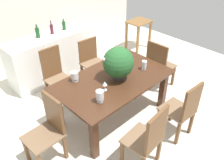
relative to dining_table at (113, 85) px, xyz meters
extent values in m
plane|color=silver|center=(0.00, 0.12, -0.63)|extent=(7.04, 7.04, 0.00)
cube|color=silver|center=(0.00, 2.72, 0.67)|extent=(6.40, 0.10, 2.60)
cube|color=#422616|center=(0.00, 0.00, 0.11)|extent=(1.83, 1.09, 0.03)
cube|color=#422616|center=(-0.80, -0.43, -0.27)|extent=(0.10, 0.10, 0.73)
cube|color=#422616|center=(0.80, -0.43, -0.27)|extent=(0.10, 0.10, 0.73)
cube|color=#422616|center=(-0.80, 0.43, -0.27)|extent=(0.10, 0.10, 0.73)
cube|color=#422616|center=(0.80, 0.43, -0.27)|extent=(0.10, 0.10, 0.73)
cube|color=brown|center=(0.59, -0.77, -0.41)|extent=(0.05, 0.05, 0.44)
cube|color=brown|center=(0.25, -0.75, -0.41)|extent=(0.05, 0.05, 0.44)
cube|color=brown|center=(0.57, -1.14, -0.41)|extent=(0.05, 0.05, 0.44)
cube|color=brown|center=(0.23, -1.12, -0.41)|extent=(0.05, 0.05, 0.44)
cube|color=brown|center=(0.41, -0.94, -0.18)|extent=(0.44, 0.47, 0.03)
cube|color=brown|center=(0.40, -1.15, 0.09)|extent=(0.38, 0.06, 0.52)
cube|color=brown|center=(0.21, 0.76, -0.41)|extent=(0.05, 0.05, 0.44)
cube|color=brown|center=(0.58, 0.73, -0.41)|extent=(0.05, 0.05, 0.44)
cube|color=brown|center=(0.24, 1.15, -0.41)|extent=(0.05, 0.05, 0.44)
cube|color=brown|center=(0.61, 1.12, -0.41)|extent=(0.05, 0.05, 0.44)
cube|color=brown|center=(0.41, 0.94, -0.18)|extent=(0.48, 0.50, 0.03)
cube|color=brown|center=(0.43, 1.15, 0.06)|extent=(0.41, 0.07, 0.45)
cube|color=brown|center=(-1.52, 0.17, -0.41)|extent=(0.05, 0.05, 0.44)
cube|color=brown|center=(-1.12, 0.18, -0.41)|extent=(0.05, 0.05, 0.44)
cube|color=brown|center=(-1.11, -0.17, -0.41)|extent=(0.05, 0.05, 0.44)
cube|color=brown|center=(-1.31, 0.00, -0.18)|extent=(0.49, 0.44, 0.03)
cube|color=brown|center=(-1.10, 0.01, 0.10)|extent=(0.05, 0.39, 0.54)
cube|color=brown|center=(1.50, -0.20, -0.41)|extent=(0.05, 0.05, 0.44)
cube|color=brown|center=(1.49, 0.21, -0.41)|extent=(0.05, 0.05, 0.44)
cube|color=brown|center=(1.14, -0.21, -0.41)|extent=(0.05, 0.05, 0.44)
cube|color=brown|center=(1.13, 0.20, -0.41)|extent=(0.05, 0.05, 0.44)
cube|color=brown|center=(1.31, 0.00, -0.18)|extent=(0.45, 0.49, 0.03)
cube|color=brown|center=(1.11, -0.01, 0.09)|extent=(0.05, 0.44, 0.52)
cube|color=brown|center=(-0.23, -0.76, -0.41)|extent=(0.05, 0.05, 0.44)
cube|color=brown|center=(-0.62, -0.79, -0.41)|extent=(0.05, 0.05, 0.44)
cube|color=brown|center=(-0.20, -1.10, -0.41)|extent=(0.05, 0.05, 0.44)
cube|color=brown|center=(-0.41, -0.94, -0.18)|extent=(0.49, 0.45, 0.03)
cube|color=brown|center=(-0.40, -1.13, 0.11)|extent=(0.43, 0.07, 0.55)
cube|color=brown|center=(-0.58, 0.75, -0.41)|extent=(0.05, 0.05, 0.44)
cube|color=brown|center=(-0.25, 0.74, -0.41)|extent=(0.05, 0.05, 0.44)
cube|color=brown|center=(-0.57, 1.15, -0.41)|extent=(0.05, 0.05, 0.44)
cube|color=brown|center=(-0.24, 1.14, -0.41)|extent=(0.05, 0.05, 0.44)
cube|color=brown|center=(-0.41, 0.94, -0.18)|extent=(0.42, 0.48, 0.03)
cube|color=brown|center=(-0.40, 1.16, 0.11)|extent=(0.37, 0.05, 0.56)
cylinder|color=#333338|center=(0.05, -0.05, 0.18)|extent=(0.16, 0.16, 0.11)
sphere|color=#235628|center=(0.05, -0.05, 0.42)|extent=(0.48, 0.48, 0.48)
sphere|color=#DB9EB2|center=(0.00, 0.11, 0.40)|extent=(0.04, 0.04, 0.04)
sphere|color=#DB9EB2|center=(0.04, 0.09, 0.50)|extent=(0.05, 0.05, 0.05)
sphere|color=#DB9EB2|center=(-0.15, 0.05, 0.51)|extent=(0.06, 0.06, 0.06)
sphere|color=#DB9EB2|center=(0.08, -0.20, 0.45)|extent=(0.04, 0.04, 0.04)
sphere|color=#DB9EB2|center=(0.14, 0.13, 0.40)|extent=(0.04, 0.04, 0.04)
sphere|color=#DB9EB2|center=(-0.12, -0.03, 0.43)|extent=(0.05, 0.05, 0.05)
cylinder|color=silver|center=(-0.53, -0.27, 0.13)|extent=(0.09, 0.09, 0.01)
cylinder|color=silver|center=(-0.53, -0.27, 0.16)|extent=(0.03, 0.03, 0.04)
cylinder|color=silver|center=(-0.53, -0.27, 0.24)|extent=(0.11, 0.11, 0.13)
cylinder|color=silver|center=(-0.47, 0.37, 0.13)|extent=(0.10, 0.10, 0.01)
cylinder|color=silver|center=(-0.47, 0.37, 0.16)|extent=(0.03, 0.03, 0.04)
cylinder|color=silver|center=(-0.47, 0.37, 0.23)|extent=(0.12, 0.12, 0.11)
cylinder|color=silver|center=(0.56, -0.15, 0.13)|extent=(0.07, 0.07, 0.01)
cylinder|color=silver|center=(0.56, -0.15, 0.16)|extent=(0.03, 0.03, 0.03)
cylinder|color=silver|center=(0.56, -0.15, 0.23)|extent=(0.08, 0.08, 0.11)
cylinder|color=silver|center=(-0.30, -0.12, 0.13)|extent=(0.06, 0.06, 0.00)
cylinder|color=silver|center=(-0.30, -0.12, 0.17)|extent=(0.01, 0.01, 0.08)
cone|color=silver|center=(-0.30, -0.12, 0.25)|extent=(0.07, 0.07, 0.06)
cube|color=white|center=(-0.07, 1.79, -0.17)|extent=(1.71, 0.55, 0.93)
cylinder|color=#194C1E|center=(0.37, 1.81, 0.39)|extent=(0.07, 0.07, 0.17)
cylinder|color=#194C1E|center=(0.37, 1.81, 0.50)|extent=(0.03, 0.03, 0.06)
cylinder|color=#511E28|center=(0.08, 1.80, 0.39)|extent=(0.06, 0.06, 0.18)
cylinder|color=#511E28|center=(0.08, 1.80, 0.53)|extent=(0.02, 0.02, 0.09)
cylinder|color=#194C1E|center=(-0.21, 1.84, 0.40)|extent=(0.08, 0.08, 0.19)
cylinder|color=#194C1E|center=(-0.21, 1.84, 0.52)|extent=(0.03, 0.03, 0.07)
cube|color=brown|center=(2.29, 1.41, 0.08)|extent=(0.56, 0.46, 0.02)
cube|color=brown|center=(2.05, 1.22, -0.28)|extent=(0.05, 0.05, 0.70)
cube|color=brown|center=(2.53, 1.22, -0.28)|extent=(0.05, 0.05, 0.70)
cube|color=brown|center=(2.05, 1.60, -0.28)|extent=(0.05, 0.05, 0.70)
cube|color=brown|center=(2.53, 1.60, -0.28)|extent=(0.05, 0.05, 0.70)
camera|label=1|loc=(-2.19, -2.20, 2.22)|focal=38.41mm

